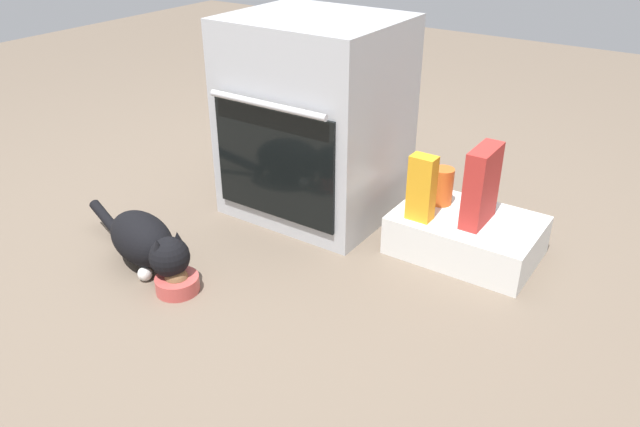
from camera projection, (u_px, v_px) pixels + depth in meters
The scene contains 8 objects.
ground at pixel (268, 249), 2.32m from camera, with size 8.00×8.00×0.00m, color #6B5B4C.
oven at pixel (315, 119), 2.44m from camera, with size 0.63×0.58×0.78m.
pantry_cabinet at pixel (466, 235), 2.26m from camera, with size 0.51×0.35×0.15m, color white.
food_bowl at pixel (177, 282), 2.07m from camera, with size 0.15×0.15×0.09m.
cat at pixel (146, 242), 2.16m from camera, with size 0.64×0.25×0.20m.
cereal_box at pixel (481, 186), 2.13m from camera, with size 0.07×0.18×0.28m, color #B72D28.
juice_carton at pixel (422, 188), 2.16m from camera, with size 0.09×0.06×0.24m, color orange.
sauce_jar at pixel (442, 186), 2.29m from camera, with size 0.08×0.08×0.14m, color #D16023.
Camera 1 is at (1.27, -1.53, 1.21)m, focal length 34.85 mm.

